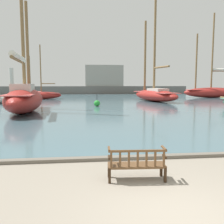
# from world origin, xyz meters

# --- Properties ---
(ground_plane) EXTENTS (160.00, 160.00, 0.00)m
(ground_plane) POSITION_xyz_m (0.00, 0.00, 0.00)
(ground_plane) COLOR gray
(harbor_water) EXTENTS (100.00, 80.00, 0.08)m
(harbor_water) POSITION_xyz_m (0.00, 44.00, 0.04)
(harbor_water) COLOR #476670
(harbor_water) RESTS_ON ground
(quay_edge_kerb) EXTENTS (40.00, 0.30, 0.12)m
(quay_edge_kerb) POSITION_xyz_m (0.00, 3.85, 0.06)
(quay_edge_kerb) COLOR #675F54
(quay_edge_kerb) RESTS_ON ground
(park_bench) EXTENTS (1.63, 0.62, 0.92)m
(park_bench) POSITION_xyz_m (-0.44, 1.92, 0.47)
(park_bench) COLOR #322113
(park_bench) RESTS_ON ground
(sailboat_distant_harbor) EXTENTS (10.72, 3.67, 15.01)m
(sailboat_distant_harbor) POSITION_xyz_m (21.50, 38.69, 1.30)
(sailboat_distant_harbor) COLOR maroon
(sailboat_distant_harbor) RESTS_ON harbor_water
(sailboat_centre_channel) EXTENTS (3.96, 11.30, 15.32)m
(sailboat_centre_channel) POSITION_xyz_m (-7.28, 18.84, 1.48)
(sailboat_centre_channel) COLOR maroon
(sailboat_centre_channel) RESTS_ON harbor_water
(sailboat_outer_port) EXTENTS (5.56, 11.85, 15.12)m
(sailboat_outer_port) POSITION_xyz_m (8.53, 31.19, 1.24)
(sailboat_outer_port) COLOR maroon
(sailboat_outer_port) RESTS_ON harbor_water
(sailboat_outer_starboard) EXTENTS (7.35, 3.18, 8.88)m
(sailboat_outer_starboard) POSITION_xyz_m (-8.77, 37.86, 0.83)
(sailboat_outer_starboard) COLOR maroon
(sailboat_outer_starboard) RESTS_ON harbor_water
(channel_buoy) EXTENTS (0.69, 0.69, 1.39)m
(channel_buoy) POSITION_xyz_m (-0.40, 23.71, 0.43)
(channel_buoy) COLOR green
(channel_buoy) RESTS_ON harbor_water
(far_breakwater) EXTENTS (48.16, 2.40, 7.17)m
(far_breakwater) POSITION_xyz_m (0.70, 57.77, 2.09)
(far_breakwater) COLOR #66605B
(far_breakwater) RESTS_ON ground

